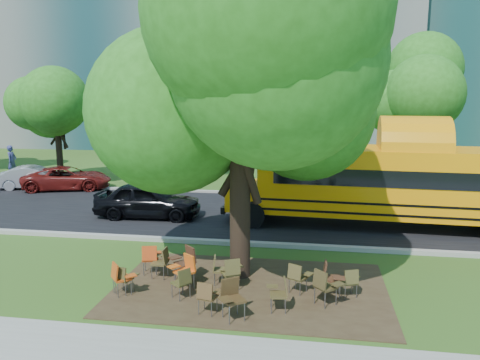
% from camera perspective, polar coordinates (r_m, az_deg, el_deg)
% --- Properties ---
extents(ground, '(160.00, 160.00, 0.00)m').
position_cam_1_polar(ground, '(13.10, -2.87, -11.97)').
color(ground, '#344D18').
rests_on(ground, ground).
extents(dirt_patch, '(7.00, 4.50, 0.03)m').
position_cam_1_polar(dirt_patch, '(12.48, 1.26, -13.05)').
color(dirt_patch, '#382819').
rests_on(dirt_patch, ground).
extents(asphalt_road, '(80.00, 8.00, 0.04)m').
position_cam_1_polar(asphalt_road, '(19.66, 1.35, -4.26)').
color(asphalt_road, black).
rests_on(asphalt_road, ground).
extents(kerb_near, '(80.00, 0.25, 0.14)m').
position_cam_1_polar(kerb_near, '(15.85, -0.62, -7.68)').
color(kerb_near, gray).
rests_on(kerb_near, ground).
extents(kerb_far, '(80.00, 0.25, 0.14)m').
position_cam_1_polar(kerb_far, '(23.61, 2.69, -1.66)').
color(kerb_far, gray).
rests_on(kerb_far, ground).
extents(building_main, '(38.00, 16.00, 22.00)m').
position_cam_1_polar(building_main, '(49.37, -3.50, 17.32)').
color(building_main, slate).
rests_on(building_main, ground).
extents(bg_tree_0, '(5.20, 5.20, 7.18)m').
position_cam_1_polar(bg_tree_0, '(28.80, -21.53, 8.82)').
color(bg_tree_0, black).
rests_on(bg_tree_0, ground).
extents(bg_tree_2, '(4.80, 4.80, 6.62)m').
position_cam_1_polar(bg_tree_2, '(28.87, -6.16, 8.76)').
color(bg_tree_2, black).
rests_on(bg_tree_2, ground).
extents(bg_tree_3, '(5.60, 5.60, 7.84)m').
position_cam_1_polar(bg_tree_3, '(26.43, 21.30, 9.77)').
color(bg_tree_3, black).
rests_on(bg_tree_3, ground).
extents(main_tree, '(7.20, 7.20, 8.75)m').
position_cam_1_polar(main_tree, '(12.30, 0.01, 11.13)').
color(main_tree, black).
rests_on(main_tree, ground).
extents(school_bus, '(12.54, 3.44, 3.03)m').
position_cam_1_polar(school_bus, '(18.48, 19.68, -0.30)').
color(school_bus, orange).
rests_on(school_bus, ground).
extents(chair_0, '(0.58, 0.45, 0.77)m').
position_cam_1_polar(chair_0, '(12.30, -14.02, -11.41)').
color(chair_0, '#443F1D').
rests_on(chair_0, ground).
extents(chair_1, '(0.74, 0.59, 0.87)m').
position_cam_1_polar(chair_1, '(12.25, -14.40, -11.23)').
color(chair_1, '#BD4814').
rests_on(chair_1, ground).
extents(chair_2, '(0.54, 0.69, 0.80)m').
position_cam_1_polar(chair_2, '(11.81, -7.00, -12.01)').
color(chair_2, '#43401D').
rests_on(chair_2, ground).
extents(chair_3, '(0.77, 0.61, 0.90)m').
position_cam_1_polar(chair_3, '(12.39, -6.70, -10.60)').
color(chair_3, '#CB5715').
rests_on(chair_3, ground).
extents(chair_4, '(0.60, 0.48, 0.81)m').
position_cam_1_polar(chair_4, '(10.96, -3.94, -13.75)').
color(chair_4, '#4C361B').
rests_on(chair_4, ground).
extents(chair_5, '(0.63, 0.79, 0.95)m').
position_cam_1_polar(chair_5, '(10.70, -1.07, -13.86)').
color(chair_5, '#422F17').
rests_on(chair_5, ground).
extents(chair_6, '(0.54, 0.55, 0.82)m').
position_cam_1_polar(chair_6, '(11.13, 4.94, -13.33)').
color(chair_6, '#473C1F').
rests_on(chair_6, ground).
extents(chair_7, '(0.78, 0.62, 0.91)m').
position_cam_1_polar(chair_7, '(11.49, 10.31, -12.39)').
color(chair_7, '#41361C').
rests_on(chair_7, ground).
extents(chair_8, '(0.51, 0.57, 0.87)m').
position_cam_1_polar(chair_8, '(13.13, -9.53, -9.55)').
color(chair_8, '#4A4020').
rests_on(chair_8, ground).
extents(chair_9, '(0.81, 0.64, 0.94)m').
position_cam_1_polar(chair_9, '(12.91, -6.62, -9.61)').
color(chair_9, '#452718').
rests_on(chair_9, ground).
extents(chair_10, '(0.55, 0.54, 0.80)m').
position_cam_1_polar(chair_10, '(12.53, -2.63, -10.61)').
color(chair_10, brown).
rests_on(chair_10, ground).
extents(chair_11, '(0.59, 0.71, 0.88)m').
position_cam_1_polar(chair_11, '(12.20, -0.99, -10.95)').
color(chair_11, brown).
rests_on(chair_11, ground).
extents(chair_12, '(0.54, 0.59, 0.91)m').
position_cam_1_polar(chair_12, '(12.04, 10.92, -11.35)').
color(chair_12, '#492A1A').
rests_on(chair_12, ground).
extents(chair_13, '(0.53, 0.59, 0.77)m').
position_cam_1_polar(chair_13, '(12.10, 13.31, -11.76)').
color(chair_13, '#4D4721').
rests_on(chair_13, ground).
extents(chair_14, '(0.68, 0.53, 0.81)m').
position_cam_1_polar(chair_14, '(12.07, 7.07, -11.47)').
color(chair_14, '#4C4221').
rests_on(chair_14, ground).
extents(chair_15, '(0.60, 0.63, 0.88)m').
position_cam_1_polar(chair_15, '(13.41, -10.79, -9.12)').
color(chair_15, '#C04114').
rests_on(chair_15, ground).
extents(black_car, '(4.35, 1.90, 1.46)m').
position_cam_1_polar(black_car, '(19.49, -11.15, -2.43)').
color(black_car, black).
rests_on(black_car, ground).
extents(bg_car_silver, '(3.94, 2.35, 1.23)m').
position_cam_1_polar(bg_car_silver, '(27.39, -23.76, 0.29)').
color(bg_car_silver, '#9C9BA0').
rests_on(bg_car_silver, ground).
extents(bg_car_red, '(4.87, 3.28, 1.24)m').
position_cam_1_polar(bg_car_red, '(26.43, -20.30, 0.21)').
color(bg_car_red, '#5B120F').
rests_on(bg_car_red, ground).
extents(pedestrian_a, '(0.51, 0.74, 1.96)m').
position_cam_1_polar(pedestrian_a, '(31.69, -26.04, 2.04)').
color(pedestrian_a, navy).
rests_on(pedestrian_a, ground).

